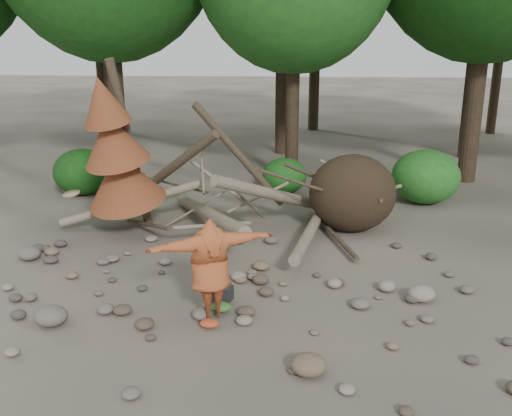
{
  "coord_description": "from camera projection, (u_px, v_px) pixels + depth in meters",
  "views": [
    {
      "loc": [
        1.17,
        -9.72,
        4.84
      ],
      "look_at": [
        0.36,
        1.5,
        1.4
      ],
      "focal_mm": 40.0,
      "sensor_mm": 36.0,
      "label": 1
    }
  ],
  "objects": [
    {
      "name": "bush_left",
      "position": [
        83.0,
        172.0,
        17.81
      ],
      "size": [
        1.8,
        1.8,
        1.44
      ],
      "primitive_type": "ellipsoid",
      "color": "#174D14",
      "rests_on": "ground"
    },
    {
      "name": "boulder_mid_left",
      "position": [
        29.0,
        253.0,
        12.71
      ],
      "size": [
        0.52,
        0.46,
        0.31
      ],
      "primitive_type": "ellipsoid",
      "color": "#686057",
      "rests_on": "ground"
    },
    {
      "name": "cloth_green",
      "position": [
        221.0,
        309.0,
        10.3
      ],
      "size": [
        0.38,
        0.32,
        0.14
      ],
      "primitive_type": "ellipsoid",
      "color": "#3C712D",
      "rests_on": "ground"
    },
    {
      "name": "frisbee_thrower",
      "position": [
        210.0,
        268.0,
        9.8
      ],
      "size": [
        3.46,
        1.49,
        2.34
      ],
      "color": "#A94D26",
      "rests_on": "ground"
    },
    {
      "name": "boulder_mid_right",
      "position": [
        421.0,
        293.0,
        10.75
      ],
      "size": [
        0.51,
        0.46,
        0.31
      ],
      "primitive_type": "ellipsoid",
      "color": "gray",
      "rests_on": "ground"
    },
    {
      "name": "boulder_front_left",
      "position": [
        51.0,
        316.0,
        9.85
      ],
      "size": [
        0.58,
        0.53,
        0.35
      ],
      "primitive_type": "ellipsoid",
      "color": "#6A6058",
      "rests_on": "ground"
    },
    {
      "name": "ground",
      "position": [
        232.0,
        301.0,
        10.77
      ],
      "size": [
        120.0,
        120.0,
        0.0
      ],
      "primitive_type": "plane",
      "color": "#514C44",
      "rests_on": "ground"
    },
    {
      "name": "backpack",
      "position": [
        221.0,
        296.0,
        10.69
      ],
      "size": [
        0.48,
        0.39,
        0.27
      ],
      "primitive_type": "cube",
      "rotation": [
        0.0,
        0.0,
        -0.31
      ],
      "color": "black",
      "rests_on": "ground"
    },
    {
      "name": "cloth_orange",
      "position": [
        209.0,
        326.0,
        9.75
      ],
      "size": [
        0.32,
        0.27,
        0.12
      ],
      "primitive_type": "ellipsoid",
      "color": "#C04321",
      "rests_on": "ground"
    },
    {
      "name": "bush_right",
      "position": [
        426.0,
        177.0,
        16.87
      ],
      "size": [
        2.0,
        2.0,
        1.6
      ],
      "primitive_type": "ellipsoid",
      "color": "#297424",
      "rests_on": "ground"
    },
    {
      "name": "dead_conifer",
      "position": [
        117.0,
        154.0,
        13.58
      ],
      "size": [
        2.06,
        2.16,
        4.35
      ],
      "color": "#4C3F30",
      "rests_on": "ground"
    },
    {
      "name": "bush_mid",
      "position": [
        284.0,
        176.0,
        17.99
      ],
      "size": [
        1.4,
        1.4,
        1.12
      ],
      "primitive_type": "ellipsoid",
      "color": "#20621C",
      "rests_on": "ground"
    },
    {
      "name": "deadfall_pile",
      "position": [
        329.0,
        195.0,
        14.39
      ],
      "size": [
        8.55,
        5.24,
        3.3
      ],
      "color": "#332619",
      "rests_on": "ground"
    },
    {
      "name": "boulder_front_right",
      "position": [
        309.0,
        365.0,
        8.41
      ],
      "size": [
        0.54,
        0.49,
        0.32
      ],
      "primitive_type": "ellipsoid",
      "color": "brown",
      "rests_on": "ground"
    }
  ]
}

